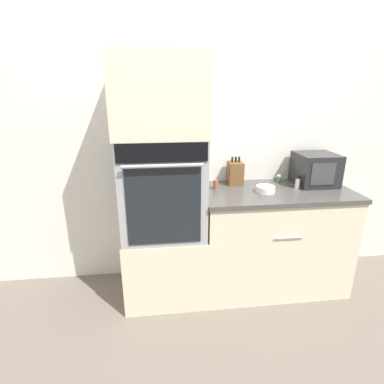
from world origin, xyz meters
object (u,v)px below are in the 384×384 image
at_px(bowl, 266,189).
at_px(condiment_jar_mid, 298,182).
at_px(wall_oven, 162,185).
at_px(condiment_jar_far, 216,185).
at_px(knife_block, 235,173).
at_px(microwave, 315,169).
at_px(condiment_jar_near, 278,179).

height_order(bowl, condiment_jar_mid, condiment_jar_mid).
relative_size(wall_oven, condiment_jar_far, 10.20).
bearing_deg(bowl, wall_oven, 177.06).
relative_size(bowl, condiment_jar_mid, 1.34).
bearing_deg(wall_oven, knife_block, 18.17).
bearing_deg(wall_oven, condiment_jar_far, 10.70).
relative_size(wall_oven, microwave, 2.34).
relative_size(wall_oven, knife_block, 3.18).
xyz_separation_m(microwave, knife_block, (-0.67, 0.09, -0.04)).
bearing_deg(microwave, condiment_jar_far, -177.85).
distance_m(wall_oven, microwave, 1.29).
bearing_deg(bowl, microwave, 17.79).
relative_size(bowl, condiment_jar_near, 2.29).
bearing_deg(microwave, condiment_jar_mid, -153.45).
height_order(microwave, condiment_jar_near, microwave).
bearing_deg(knife_block, condiment_jar_far, -147.25).
height_order(condiment_jar_near, condiment_jar_mid, condiment_jar_mid).
distance_m(bowl, condiment_jar_near, 0.32).
bearing_deg(condiment_jar_near, condiment_jar_mid, -65.35).
height_order(wall_oven, knife_block, wall_oven).
bearing_deg(condiment_jar_far, condiment_jar_near, 12.03).
relative_size(bowl, condiment_jar_far, 2.00).
height_order(condiment_jar_mid, condiment_jar_far, condiment_jar_mid).
xyz_separation_m(knife_block, condiment_jar_mid, (0.48, -0.19, -0.04)).
distance_m(condiment_jar_near, condiment_jar_mid, 0.21).
xyz_separation_m(knife_block, condiment_jar_far, (-0.19, -0.12, -0.06)).
bearing_deg(microwave, knife_block, 172.31).
bearing_deg(microwave, condiment_jar_near, 161.82).
relative_size(microwave, bowl, 2.18).
height_order(wall_oven, condiment_jar_mid, wall_oven).
distance_m(knife_block, condiment_jar_mid, 0.51).
relative_size(knife_block, condiment_jar_near, 3.66).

